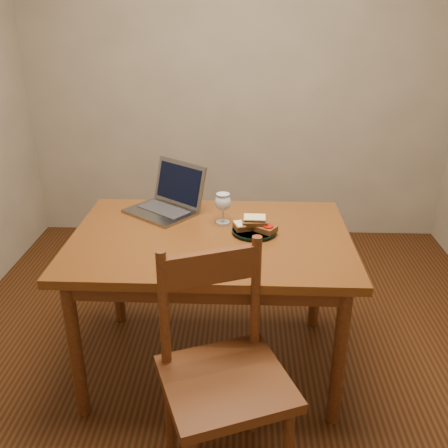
{
  "coord_description": "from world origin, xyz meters",
  "views": [
    {
      "loc": [
        0.05,
        -2.19,
        1.73
      ],
      "look_at": [
        -0.04,
        -0.09,
        0.8
      ],
      "focal_mm": 40.0,
      "sensor_mm": 36.0,
      "label": 1
    }
  ],
  "objects_px": {
    "chair": "(223,365)",
    "plate": "(254,231)",
    "table": "(211,252)",
    "milk_glass": "(223,208)",
    "laptop": "(169,198)"
  },
  "relations": [
    {
      "from": "chair",
      "to": "plate",
      "type": "xyz_separation_m",
      "value": [
        0.12,
        0.68,
        0.23
      ]
    },
    {
      "from": "table",
      "to": "milk_glass",
      "type": "relative_size",
      "value": 8.45
    },
    {
      "from": "table",
      "to": "laptop",
      "type": "relative_size",
      "value": 2.9
    },
    {
      "from": "milk_glass",
      "to": "laptop",
      "type": "distance_m",
      "value": 0.33
    },
    {
      "from": "plate",
      "to": "milk_glass",
      "type": "xyz_separation_m",
      "value": [
        -0.15,
        0.12,
        0.07
      ]
    },
    {
      "from": "table",
      "to": "chair",
      "type": "xyz_separation_m",
      "value": [
        0.09,
        -0.65,
        -0.14
      ]
    },
    {
      "from": "chair",
      "to": "table",
      "type": "bearing_deg",
      "value": 76.31
    },
    {
      "from": "table",
      "to": "plate",
      "type": "xyz_separation_m",
      "value": [
        0.2,
        0.03,
        0.09
      ]
    },
    {
      "from": "laptop",
      "to": "plate",
      "type": "bearing_deg",
      "value": 5.88
    },
    {
      "from": "table",
      "to": "laptop",
      "type": "height_order",
      "value": "laptop"
    },
    {
      "from": "milk_glass",
      "to": "laptop",
      "type": "bearing_deg",
      "value": 151.25
    },
    {
      "from": "chair",
      "to": "milk_glass",
      "type": "bearing_deg",
      "value": 71.24
    },
    {
      "from": "chair",
      "to": "milk_glass",
      "type": "relative_size",
      "value": 3.71
    },
    {
      "from": "chair",
      "to": "milk_glass",
      "type": "xyz_separation_m",
      "value": [
        -0.04,
        0.8,
        0.3
      ]
    },
    {
      "from": "table",
      "to": "milk_glass",
      "type": "height_order",
      "value": "milk_glass"
    }
  ]
}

